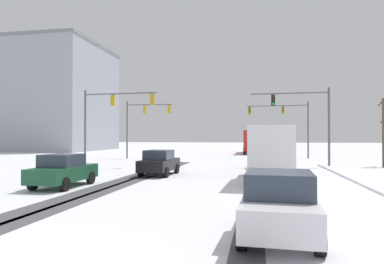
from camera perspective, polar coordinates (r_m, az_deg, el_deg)
wheel_track_left_lane at (r=19.73m, az=-9.87°, el=-7.95°), size 0.94×30.58×0.01m
wheel_track_right_lane at (r=20.01m, az=-11.96°, el=-7.84°), size 1.10×30.58×0.01m
wheel_track_center at (r=18.53m, az=9.78°, el=-8.42°), size 0.76×30.58×0.01m
traffic_signal_far_left at (r=40.49m, az=-8.00°, el=2.26°), size 5.23×0.57×6.50m
traffic_signal_far_right at (r=42.58m, az=14.86°, el=2.23°), size 7.06×0.63×6.50m
traffic_signal_near_right at (r=30.66m, az=17.90°, el=2.96°), size 6.40×0.46×6.50m
traffic_signal_near_left at (r=30.83m, az=-13.15°, el=3.32°), size 6.51×0.53×6.50m
car_yellow_cab_lead at (r=28.14m, az=11.56°, el=-4.13°), size 1.88×4.12×1.62m
car_black_second at (r=22.97m, az=-5.27°, el=-4.90°), size 1.93×4.15×1.62m
car_dark_green_third at (r=18.59m, az=-20.02°, el=-5.83°), size 1.84×4.10×1.62m
car_white_fourth at (r=9.17m, az=13.86°, el=-11.15°), size 2.00×4.18×1.62m
bus_oncoming at (r=53.75m, az=9.83°, el=-1.27°), size 2.69×11.00×3.38m
box_truck_delivery at (r=20.18m, az=12.59°, el=-3.13°), size 2.48×7.47×3.02m
office_building_far_left_block at (r=70.98m, az=-22.39°, el=5.06°), size 21.13×18.92×19.20m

